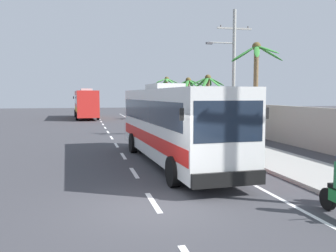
{
  "coord_description": "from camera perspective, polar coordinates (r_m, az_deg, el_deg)",
  "views": [
    {
      "loc": [
        -1.89,
        -9.63,
        3.09
      ],
      "look_at": [
        1.77,
        6.22,
        1.7
      ],
      "focal_mm": 38.81,
      "sensor_mm": 36.0,
      "label": 1
    }
  ],
  "objects": [
    {
      "name": "ground_plane",
      "position": [
        10.29,
        -1.86,
        -12.6
      ],
      "size": [
        160.0,
        160.0,
        0.0
      ],
      "primitive_type": "plane",
      "color": "#3A3A3F"
    },
    {
      "name": "sidewalk_kerb",
      "position": [
        21.68,
        10.78,
        -3.21
      ],
      "size": [
        3.2,
        90.0,
        0.14
      ],
      "primitive_type": "cube",
      "color": "#999993",
      "rests_on": "ground"
    },
    {
      "name": "lane_markings",
      "position": [
        25.09,
        -3.15,
        -2.18
      ],
      "size": [
        3.91,
        71.52,
        0.01
      ],
      "color": "white",
      "rests_on": "ground"
    },
    {
      "name": "boundary_wall",
      "position": [
        26.79,
        14.82,
        0.7
      ],
      "size": [
        0.24,
        60.0,
        2.41
      ],
      "primitive_type": "cube",
      "color": "#9E998E",
      "rests_on": "ground"
    },
    {
      "name": "coach_bus_foreground",
      "position": [
        16.38,
        0.73,
        0.67
      ],
      "size": [
        3.25,
        11.94,
        3.62
      ],
      "color": "silver",
      "rests_on": "ground"
    },
    {
      "name": "coach_bus_far_lane",
      "position": [
        48.94,
        -12.76,
        3.52
      ],
      "size": [
        3.37,
        11.39,
        3.9
      ],
      "color": "red",
      "rests_on": "ground"
    },
    {
      "name": "motorcycle_beside_bus",
      "position": [
        25.55,
        1.48,
        -0.59
      ],
      "size": [
        0.56,
        1.96,
        1.6
      ],
      "color": "black",
      "rests_on": "ground"
    },
    {
      "name": "pedestrian_near_kerb",
      "position": [
        24.38,
        6.96,
        -0.07
      ],
      "size": [
        0.36,
        0.36,
        1.64
      ],
      "rotation": [
        0.0,
        0.0,
        4.69
      ],
      "color": "#75388E",
      "rests_on": "sidewalk_kerb"
    },
    {
      "name": "pedestrian_far_walk",
      "position": [
        31.92,
        3.24,
        1.06
      ],
      "size": [
        0.36,
        0.36,
        1.58
      ],
      "rotation": [
        0.0,
        0.0,
        3.63
      ],
      "color": "beige",
      "rests_on": "sidewalk_kerb"
    },
    {
      "name": "utility_pole_mid",
      "position": [
        26.73,
        10.15,
        8.68
      ],
      "size": [
        3.4,
        0.24,
        9.14
      ],
      "color": "#9E9E99",
      "rests_on": "ground"
    },
    {
      "name": "palm_nearest",
      "position": [
        37.43,
        3.21,
        5.77
      ],
      "size": [
        3.8,
        3.48,
        4.89
      ],
      "color": "brown",
      "rests_on": "ground"
    },
    {
      "name": "palm_second",
      "position": [
        45.64,
        -0.2,
        6.14
      ],
      "size": [
        3.11,
        3.08,
        5.39
      ],
      "color": "brown",
      "rests_on": "ground"
    },
    {
      "name": "palm_third",
      "position": [
        24.46,
        13.65,
        8.36
      ],
      "size": [
        3.55,
        3.58,
        6.5
      ],
      "color": "brown",
      "rests_on": "ground"
    },
    {
      "name": "palm_fourth",
      "position": [
        33.5,
        6.25,
        5.53
      ],
      "size": [
        3.51,
        3.22,
        4.95
      ],
      "color": "brown",
      "rests_on": "ground"
    }
  ]
}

